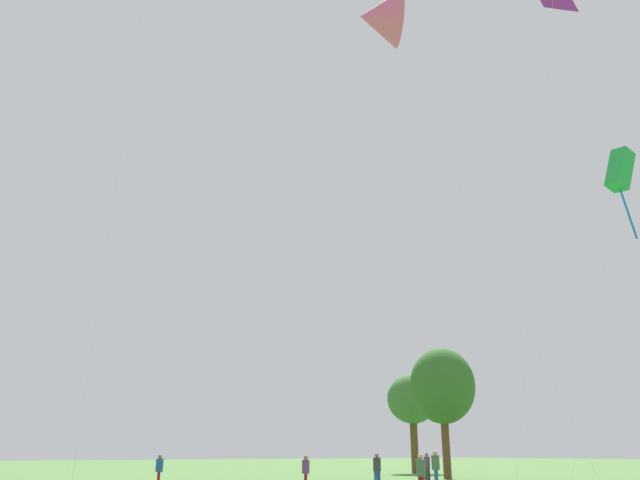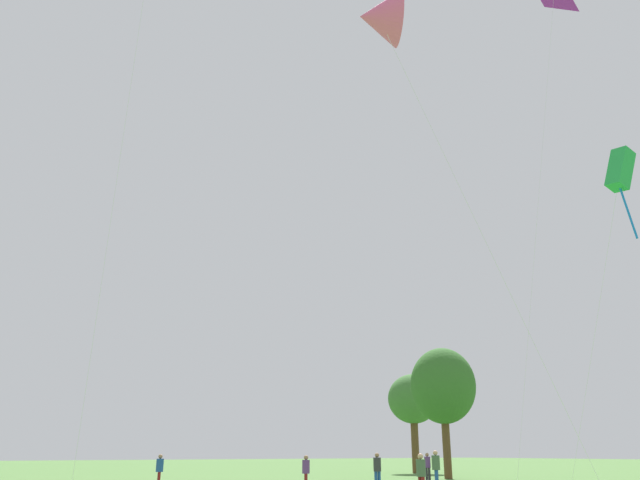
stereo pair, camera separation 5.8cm
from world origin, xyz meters
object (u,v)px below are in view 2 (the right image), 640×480
object	(u,v)px
person_standing_3	(377,468)
person_standing_5	(436,466)
person_standing_0	(421,472)
person_standing_4	(306,470)
person_standing_2	(428,465)
kite_flying_2	(379,18)
kite_flying_1	(620,171)
park_tree_0	(443,386)
park_tree_2	(413,400)
person_standing_1	(160,469)

from	to	relation	value
person_standing_3	person_standing_5	size ratio (longest dim) A/B	0.94
person_standing_0	person_standing_4	bearing A→B (deg)	-169.61
person_standing_2	kite_flying_2	world-z (taller)	kite_flying_2
kite_flying_1	park_tree_0	world-z (taller)	kite_flying_1
person_standing_4	park_tree_2	world-z (taller)	park_tree_2
person_standing_4	park_tree_0	xyz separation A→B (m)	(15.86, 6.80, 5.39)
kite_flying_1	person_standing_3	bearing A→B (deg)	118.90
person_standing_3	kite_flying_2	size ratio (longest dim) A/B	0.09
person_standing_0	kite_flying_2	world-z (taller)	kite_flying_2
person_standing_1	person_standing_2	world-z (taller)	person_standing_2
person_standing_1	park_tree_2	xyz separation A→B (m)	(27.46, 11.60, 5.34)
person_standing_1	kite_flying_2	bearing A→B (deg)	-156.31
park_tree_2	kite_flying_1	bearing A→B (deg)	-111.70
person_standing_1	person_standing_0	bearing A→B (deg)	-135.14
park_tree_0	person_standing_1	bearing A→B (deg)	-177.27
person_standing_0	person_standing_1	world-z (taller)	person_standing_0
person_standing_5	person_standing_2	bearing A→B (deg)	-3.53
person_standing_5	person_standing_4	bearing A→B (deg)	109.07
person_standing_5	kite_flying_1	world-z (taller)	kite_flying_1
person_standing_3	person_standing_1	bearing A→B (deg)	164.37
kite_flying_2	person_standing_4	bearing A→B (deg)	72.12
park_tree_0	park_tree_2	size ratio (longest dim) A/B	1.06
person_standing_4	kite_flying_2	size ratio (longest dim) A/B	0.08
person_standing_1	person_standing_4	size ratio (longest dim) A/B	1.02
person_standing_0	kite_flying_1	size ratio (longest dim) A/B	0.11
person_standing_2	park_tree_0	size ratio (longest dim) A/B	0.19
person_standing_3	kite_flying_1	bearing A→B (deg)	-42.15
person_standing_4	person_standing_5	xyz separation A→B (m)	(6.72, -1.94, 0.13)
kite_flying_2	park_tree_2	world-z (taller)	kite_flying_2
kite_flying_2	person_standing_0	bearing A→B (deg)	41.54
person_standing_1	park_tree_2	bearing A→B (deg)	-48.96
kite_flying_2	person_standing_2	bearing A→B (deg)	45.44
kite_flying_1	person_standing_2	bearing A→B (deg)	85.85
person_standing_2	park_tree_2	world-z (taller)	park_tree_2
person_standing_0	person_standing_1	size ratio (longest dim) A/B	1.03
person_standing_3	park_tree_2	world-z (taller)	park_tree_2
person_standing_4	park_tree_2	bearing A→B (deg)	-23.82
person_standing_0	person_standing_2	bearing A→B (deg)	138.23
person_standing_4	park_tree_0	distance (m)	18.08
kite_flying_1	park_tree_2	size ratio (longest dim) A/B	1.86
park_tree_0	park_tree_2	distance (m)	12.31
kite_flying_1	park_tree_0	size ratio (longest dim) A/B	1.76
kite_flying_2	person_standing_1	bearing A→B (deg)	95.55
kite_flying_1	park_tree_0	bearing A→B (deg)	73.82
person_standing_5	kite_flying_2	xyz separation A→B (m)	(-10.38, -9.42, 17.24)
person_standing_0	kite_flying_1	xyz separation A→B (m)	(9.19, -5.13, 13.78)
park_tree_2	person_standing_0	bearing A→B (deg)	-130.59
kite_flying_1	person_standing_1	bearing A→B (deg)	131.04
person_standing_3	kite_flying_1	size ratio (longest dim) A/B	0.11
person_standing_0	person_standing_1	bearing A→B (deg)	-152.14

